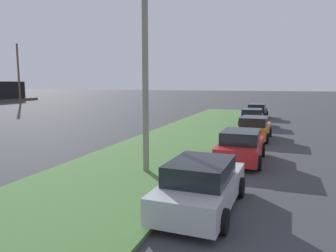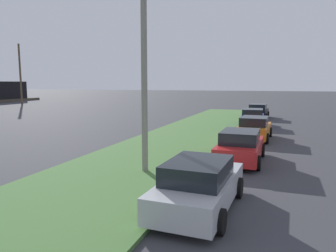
# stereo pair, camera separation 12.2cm
# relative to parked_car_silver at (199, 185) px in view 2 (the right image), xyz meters

# --- Properties ---
(grass_median) EXTENTS (60.00, 6.00, 0.12)m
(grass_median) POSITION_rel_parked_car_silver_xyz_m (3.79, 3.80, -0.66)
(grass_median) COLOR #477238
(grass_median) RESTS_ON ground
(parked_car_silver) EXTENTS (4.36, 2.14, 1.47)m
(parked_car_silver) POSITION_rel_parked_car_silver_xyz_m (0.00, 0.00, 0.00)
(parked_car_silver) COLOR #B2B5BA
(parked_car_silver) RESTS_ON ground
(parked_car_red) EXTENTS (4.32, 2.06, 1.47)m
(parked_car_red) POSITION_rel_parked_car_silver_xyz_m (6.11, -0.43, 0.00)
(parked_car_red) COLOR red
(parked_car_red) RESTS_ON ground
(parked_car_orange) EXTENTS (4.37, 2.15, 1.47)m
(parked_car_orange) POSITION_rel_parked_car_silver_xyz_m (12.45, -0.57, 0.00)
(parked_car_orange) COLOR orange
(parked_car_orange) RESTS_ON ground
(parked_car_blue) EXTENTS (4.38, 2.18, 1.47)m
(parked_car_blue) POSITION_rel_parked_car_silver_xyz_m (18.88, 0.07, 0.00)
(parked_car_blue) COLOR #23389E
(parked_car_blue) RESTS_ON ground
(parked_car_black) EXTENTS (4.36, 2.13, 1.47)m
(parked_car_black) POSITION_rel_parked_car_silver_xyz_m (25.41, 0.05, 0.00)
(parked_car_black) COLOR black
(parked_car_black) RESTS_ON ground
(streetlight) EXTENTS (0.43, 2.88, 7.50)m
(streetlight) POSITION_rel_parked_car_silver_xyz_m (2.86, 2.58, 3.67)
(streetlight) COLOR gray
(streetlight) RESTS_ON ground
(distant_utility_pole) EXTENTS (0.30, 0.30, 10.00)m
(distant_utility_pole) POSITION_rel_parked_car_silver_xyz_m (33.72, 38.85, 4.28)
(distant_utility_pole) COLOR brown
(distant_utility_pole) RESTS_ON ground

